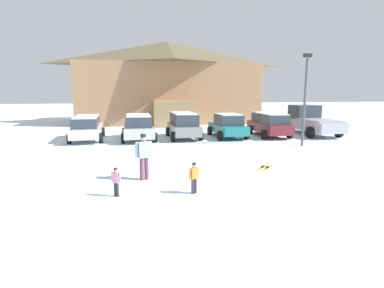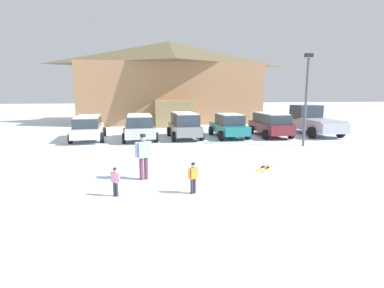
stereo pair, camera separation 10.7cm
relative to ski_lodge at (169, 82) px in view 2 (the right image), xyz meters
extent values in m
plane|color=silver|center=(-1.33, -26.52, -4.25)|extent=(160.00, 160.00, 0.00)
cube|color=#A87A53|center=(0.00, 0.06, -1.28)|extent=(17.84, 9.54, 5.93)
pyramid|color=brown|center=(0.00, 0.06, 2.91)|extent=(18.45, 10.15, 2.46)
cube|color=#9D8457|center=(0.06, -5.52, -3.05)|extent=(3.62, 1.84, 2.40)
cube|color=silver|center=(-6.37, -12.24, -3.63)|extent=(2.09, 4.87, 0.60)
cube|color=#2D3842|center=(-6.36, -12.33, -3.03)|extent=(1.79, 3.72, 0.60)
cube|color=white|center=(-6.36, -12.33, -2.70)|extent=(1.68, 3.53, 0.06)
cylinder|color=black|center=(-7.41, -10.84, -3.93)|extent=(0.27, 0.66, 0.64)
cylinder|color=black|center=(-5.56, -10.70, -3.93)|extent=(0.27, 0.66, 0.64)
cylinder|color=black|center=(-7.18, -13.78, -3.93)|extent=(0.27, 0.66, 0.64)
cylinder|color=black|center=(-5.32, -13.63, -3.93)|extent=(0.27, 0.66, 0.64)
cube|color=silver|center=(-2.99, -12.77, -3.61)|extent=(2.02, 4.43, 0.64)
cube|color=#2D3842|center=(-2.99, -12.86, -2.97)|extent=(1.76, 3.37, 0.64)
cube|color=white|center=(-2.99, -12.86, -2.61)|extent=(1.64, 3.20, 0.06)
cylinder|color=black|center=(-4.04, -11.46, -3.93)|extent=(0.25, 0.65, 0.64)
cylinder|color=black|center=(-2.06, -11.38, -3.93)|extent=(0.25, 0.65, 0.64)
cylinder|color=black|center=(-3.93, -14.16, -3.93)|extent=(0.25, 0.65, 0.64)
cylinder|color=black|center=(-1.95, -14.08, -3.93)|extent=(0.25, 0.65, 0.64)
cube|color=gray|center=(0.03, -12.59, -3.61)|extent=(1.90, 4.16, 0.64)
cube|color=#2D3842|center=(0.04, -12.67, -2.92)|extent=(1.65, 3.17, 0.74)
cube|color=white|center=(0.04, -12.67, -2.52)|extent=(1.54, 3.01, 0.06)
cylinder|color=black|center=(-0.95, -11.37, -3.93)|extent=(0.25, 0.65, 0.64)
cylinder|color=black|center=(0.89, -11.28, -3.93)|extent=(0.25, 0.65, 0.64)
cylinder|color=black|center=(-0.82, -13.90, -3.93)|extent=(0.25, 0.65, 0.64)
cylinder|color=black|center=(1.02, -13.80, -3.93)|extent=(0.25, 0.65, 0.64)
cube|color=#1F787A|center=(3.15, -12.62, -3.63)|extent=(1.91, 4.17, 0.59)
cube|color=#2D3842|center=(3.16, -12.82, -2.99)|extent=(1.61, 2.20, 0.68)
cube|color=white|center=(3.16, -12.82, -2.63)|extent=(1.51, 2.09, 0.06)
cylinder|color=black|center=(2.16, -11.39, -3.93)|extent=(0.25, 0.65, 0.64)
cylinder|color=black|center=(4.02, -11.30, -3.93)|extent=(0.25, 0.65, 0.64)
cylinder|color=black|center=(2.28, -13.93, -3.93)|extent=(0.25, 0.65, 0.64)
cylinder|color=black|center=(4.14, -13.84, -3.93)|extent=(0.25, 0.65, 0.64)
cube|color=maroon|center=(6.22, -12.62, -3.59)|extent=(1.77, 4.33, 0.67)
cube|color=#2D3842|center=(6.22, -12.71, -2.95)|extent=(1.55, 3.30, 0.62)
cube|color=white|center=(6.22, -12.71, -2.61)|extent=(1.44, 3.13, 0.06)
cylinder|color=black|center=(5.28, -11.29, -3.93)|extent=(0.23, 0.64, 0.64)
cylinder|color=black|center=(7.14, -11.27, -3.93)|extent=(0.23, 0.64, 0.64)
cylinder|color=black|center=(5.31, -13.97, -3.93)|extent=(0.23, 0.64, 0.64)
cylinder|color=black|center=(7.17, -13.95, -3.93)|extent=(0.23, 0.64, 0.64)
cube|color=#AFB0BD|center=(9.70, -12.34, -3.50)|extent=(2.17, 5.49, 0.70)
cube|color=#2D3842|center=(9.67, -11.26, -2.62)|extent=(1.91, 1.79, 1.05)
cube|color=#ACA6B7|center=(9.72, -13.30, -3.09)|extent=(2.10, 3.05, 0.12)
cylinder|color=black|center=(8.56, -10.74, -3.85)|extent=(0.28, 0.81, 0.80)
cylinder|color=black|center=(10.76, -10.68, -3.85)|extent=(0.28, 0.81, 0.80)
cylinder|color=black|center=(8.64, -14.01, -3.85)|extent=(0.28, 0.81, 0.80)
cylinder|color=black|center=(10.84, -13.95, -3.85)|extent=(0.28, 0.81, 0.80)
cylinder|color=#383B4A|center=(-3.47, -23.87, -4.03)|extent=(0.08, 0.08, 0.44)
cylinder|color=#383B4A|center=(-3.55, -23.82, -4.03)|extent=(0.08, 0.08, 0.44)
cube|color=pink|center=(-3.51, -23.84, -3.65)|extent=(0.25, 0.22, 0.31)
cylinder|color=pink|center=(-3.39, -23.91, -3.65)|extent=(0.06, 0.06, 0.29)
cylinder|color=pink|center=(-3.62, -23.77, -3.65)|extent=(0.06, 0.06, 0.29)
sphere|color=tan|center=(-3.51, -23.84, -3.44)|extent=(0.11, 0.11, 0.11)
cylinder|color=#2C2725|center=(-3.51, -23.84, -3.38)|extent=(0.11, 0.11, 0.05)
cylinder|color=#3C3248|center=(-1.18, -23.98, -4.00)|extent=(0.09, 0.09, 0.49)
cylinder|color=#3C3248|center=(-1.09, -23.94, -4.00)|extent=(0.09, 0.09, 0.49)
cube|color=orange|center=(-1.13, -23.96, -3.59)|extent=(0.28, 0.23, 0.34)
cylinder|color=orange|center=(-1.27, -24.03, -3.58)|extent=(0.07, 0.07, 0.33)
cylinder|color=orange|center=(-1.00, -23.89, -3.58)|extent=(0.07, 0.07, 0.33)
sphere|color=tan|center=(-1.13, -23.96, -3.35)|extent=(0.12, 0.12, 0.12)
cylinder|color=#192531|center=(-1.13, -23.96, -3.29)|extent=(0.12, 0.12, 0.06)
cylinder|color=#6F3B55|center=(-2.75, -22.21, -3.84)|extent=(0.15, 0.15, 0.82)
cylinder|color=#6F3B55|center=(-2.58, -22.14, -3.84)|extent=(0.15, 0.15, 0.82)
cube|color=#9FB6DA|center=(-2.67, -22.18, -3.14)|extent=(0.46, 0.37, 0.58)
cylinder|color=#9FB6DA|center=(-2.90, -22.27, -3.12)|extent=(0.11, 0.11, 0.55)
cylinder|color=#9FB6DA|center=(-2.43, -22.08, -3.12)|extent=(0.11, 0.11, 0.55)
sphere|color=tan|center=(-2.67, -22.18, -2.74)|extent=(0.21, 0.21, 0.21)
cylinder|color=#1F2B20|center=(-2.67, -22.18, -2.63)|extent=(0.20, 0.20, 0.10)
cube|color=gold|center=(2.37, -21.41, -4.24)|extent=(1.05, 1.10, 0.02)
cube|color=black|center=(2.41, -21.37, -4.20)|extent=(0.20, 0.20, 0.06)
cube|color=gold|center=(2.23, -21.27, -4.24)|extent=(1.05, 1.10, 0.02)
cube|color=black|center=(2.26, -21.23, -4.20)|extent=(0.20, 0.20, 0.06)
cylinder|color=#515459|center=(6.57, -16.66, -1.74)|extent=(0.14, 0.14, 5.02)
cube|color=#232326|center=(6.57, -16.66, 0.92)|extent=(0.44, 0.24, 0.20)
camera|label=1|loc=(-2.63, -32.82, -1.10)|focal=28.00mm
camera|label=2|loc=(-2.52, -32.83, -1.10)|focal=28.00mm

